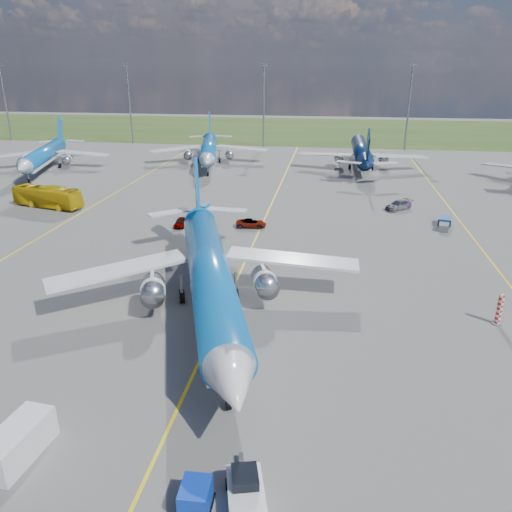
# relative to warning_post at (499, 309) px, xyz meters

# --- Properties ---
(ground) EXTENTS (400.00, 400.00, 0.00)m
(ground) POSITION_rel_warning_post_xyz_m (-26.00, -8.00, -1.50)
(ground) COLOR #52524F
(ground) RESTS_ON ground
(grass_strip) EXTENTS (400.00, 80.00, 0.01)m
(grass_strip) POSITION_rel_warning_post_xyz_m (-26.00, 142.00, -1.50)
(grass_strip) COLOR #2D4719
(grass_strip) RESTS_ON ground
(taxiway_lines) EXTENTS (60.25, 160.00, 0.02)m
(taxiway_lines) POSITION_rel_warning_post_xyz_m (-25.83, 19.70, -1.49)
(taxiway_lines) COLOR yellow
(taxiway_lines) RESTS_ON ground
(floodlight_masts) EXTENTS (202.20, 0.50, 22.70)m
(floodlight_masts) POSITION_rel_warning_post_xyz_m (-16.00, 102.00, 11.06)
(floodlight_masts) COLOR slate
(floodlight_masts) RESTS_ON ground
(warning_post) EXTENTS (0.50, 0.50, 3.00)m
(warning_post) POSITION_rel_warning_post_xyz_m (0.00, 0.00, 0.00)
(warning_post) COLOR red
(warning_post) RESTS_ON ground
(bg_jet_nw) EXTENTS (38.47, 44.88, 10.08)m
(bg_jet_nw) POSITION_rel_warning_post_xyz_m (-80.17, 60.20, -1.50)
(bg_jet_nw) COLOR #0C5EAC
(bg_jet_nw) RESTS_ON ground
(bg_jet_nnw) EXTENTS (38.29, 45.54, 10.46)m
(bg_jet_nnw) POSITION_rel_warning_post_xyz_m (-45.16, 72.49, -1.50)
(bg_jet_nnw) COLOR #0C5EAC
(bg_jet_nnw) RESTS_ON ground
(bg_jet_n) EXTENTS (31.42, 40.99, 10.65)m
(bg_jet_n) POSITION_rel_warning_post_xyz_m (-9.40, 74.57, -1.50)
(bg_jet_n) COLOR #071C41
(bg_jet_n) RESTS_ON ground
(main_airliner) EXTENTS (45.77, 52.51, 11.58)m
(main_airliner) POSITION_rel_warning_post_xyz_m (-27.00, -1.81, -1.50)
(main_airliner) COLOR #0C5EAC
(main_airliner) RESTS_ON ground
(pushback_tug) EXTENTS (2.89, 5.44, 1.81)m
(pushback_tug) POSITION_rel_warning_post_xyz_m (-19.85, -23.69, -0.77)
(pushback_tug) COLOR silver
(pushback_tug) RESTS_ON ground
(uld_container) EXTENTS (1.65, 2.04, 1.59)m
(uld_container) POSITION_rel_warning_post_xyz_m (-22.51, -24.40, -0.71)
(uld_container) COLOR #0D35BD
(uld_container) RESTS_ON ground
(service_van) EXTENTS (2.66, 5.12, 2.17)m
(service_van) POSITION_rel_warning_post_xyz_m (-34.31, -22.27, -0.42)
(service_van) COLOR silver
(service_van) RESTS_ON ground
(apron_bus) EXTENTS (13.18, 6.12, 3.58)m
(apron_bus) POSITION_rel_warning_post_xyz_m (-63.12, 31.45, 0.29)
(apron_bus) COLOR gold
(apron_bus) RESTS_ON ground
(service_car_a) EXTENTS (1.69, 3.87, 1.30)m
(service_car_a) POSITION_rel_warning_post_xyz_m (-37.88, 24.39, -0.85)
(service_car_a) COLOR #999999
(service_car_a) RESTS_ON ground
(service_car_b) EXTENTS (4.64, 2.47, 1.24)m
(service_car_b) POSITION_rel_warning_post_xyz_m (-27.43, 25.60, -0.88)
(service_car_b) COLOR #999999
(service_car_b) RESTS_ON ground
(service_car_c) EXTENTS (5.15, 5.05, 1.49)m
(service_car_c) POSITION_rel_warning_post_xyz_m (-4.70, 38.75, -0.76)
(service_car_c) COLOR #999999
(service_car_c) RESTS_ON ground
(baggage_tug_c) EXTENTS (1.54, 4.47, 0.99)m
(baggage_tug_c) POSITION_rel_warning_post_xyz_m (-36.62, 32.62, -1.04)
(baggage_tug_c) COLOR #1A5CA0
(baggage_tug_c) RESTS_ON ground
(baggage_tug_e) EXTENTS (2.62, 5.59, 1.21)m
(baggage_tug_e) POSITION_rel_warning_post_xyz_m (0.98, 30.06, -0.93)
(baggage_tug_e) COLOR #184D91
(baggage_tug_e) RESTS_ON ground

